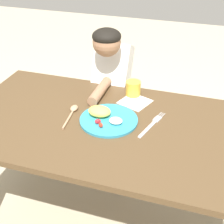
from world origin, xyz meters
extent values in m
plane|color=#B6A78A|center=(0.00, 0.00, 0.00)|extent=(8.00, 8.00, 0.00)
cube|color=#4E3922|center=(0.00, 0.00, 0.66)|extent=(1.45, 0.77, 0.03)
cube|color=#47421B|center=(-0.66, 0.32, 0.33)|extent=(0.06, 0.06, 0.65)
cylinder|color=teal|center=(-0.01, 0.02, 0.69)|extent=(0.28, 0.28, 0.01)
ellipsoid|color=#F9E651|center=(-0.06, 0.03, 0.72)|extent=(0.11, 0.08, 0.05)
ellipsoid|color=red|center=(-0.05, -0.04, 0.70)|extent=(0.03, 0.03, 0.02)
ellipsoid|color=red|center=(-0.03, -0.06, 0.70)|extent=(0.03, 0.03, 0.02)
ellipsoid|color=white|center=(0.03, -0.01, 0.70)|extent=(0.06, 0.05, 0.02)
cube|color=silver|center=(0.18, 0.00, 0.68)|extent=(0.06, 0.14, 0.01)
cube|color=silver|center=(0.20, 0.10, 0.68)|extent=(0.04, 0.05, 0.01)
cylinder|color=silver|center=(0.22, 0.14, 0.68)|extent=(0.01, 0.04, 0.00)
cylinder|color=silver|center=(0.22, 0.14, 0.68)|extent=(0.01, 0.04, 0.00)
cylinder|color=silver|center=(0.21, 0.14, 0.68)|extent=(0.01, 0.04, 0.00)
cylinder|color=tan|center=(-0.20, -0.04, 0.68)|extent=(0.02, 0.14, 0.01)
ellipsoid|color=tan|center=(-0.21, 0.06, 0.69)|extent=(0.04, 0.06, 0.02)
cylinder|color=gold|center=(0.03, 0.29, 0.72)|extent=(0.08, 0.08, 0.08)
cube|color=#47526D|center=(-0.13, 0.53, 0.27)|extent=(0.20, 0.14, 0.54)
cube|color=white|center=(-0.13, 0.44, 0.70)|extent=(0.20, 0.28, 0.38)
sphere|color=#9E7051|center=(-0.13, 0.36, 0.93)|extent=(0.15, 0.15, 0.15)
ellipsoid|color=black|center=(-0.13, 0.36, 0.97)|extent=(0.15, 0.15, 0.08)
cylinder|color=#9E7051|center=(-0.13, 0.24, 0.71)|extent=(0.05, 0.24, 0.05)
cube|color=white|center=(0.06, 0.22, 0.68)|extent=(0.18, 0.18, 0.00)
camera|label=1|loc=(0.37, -1.16, 1.52)|focal=50.78mm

